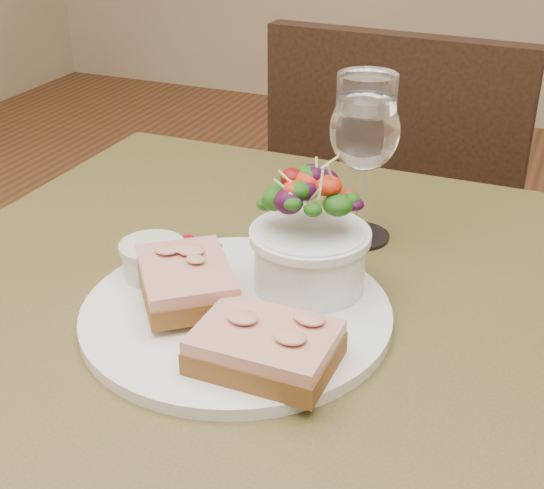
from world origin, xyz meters
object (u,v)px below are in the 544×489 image
at_px(dinner_plate, 236,313).
at_px(sandwich_back, 186,280).
at_px(wine_glass, 365,135).
at_px(salad_bowl, 310,232).
at_px(sandwich_front, 265,347).
at_px(ramekin, 153,258).
at_px(cafe_table, 273,397).
at_px(chair_far, 401,318).

xyz_separation_m(dinner_plate, sandwich_back, (-0.05, -0.01, 0.03)).
bearing_deg(wine_glass, salad_bowl, -93.37).
distance_m(sandwich_front, ramekin, 0.19).
xyz_separation_m(cafe_table, sandwich_back, (-0.08, -0.03, 0.14)).
height_order(cafe_table, sandwich_front, sandwich_front).
relative_size(dinner_plate, sandwich_front, 2.51).
bearing_deg(wine_glass, sandwich_back, -115.95).
distance_m(cafe_table, chair_far, 0.82).
distance_m(cafe_table, salad_bowl, 0.18).
xyz_separation_m(cafe_table, ramekin, (-0.13, 0.00, 0.13)).
bearing_deg(wine_glass, ramekin, -131.13).
bearing_deg(dinner_plate, salad_bowl, 53.23).
bearing_deg(chair_far, sandwich_back, 88.90).
relative_size(sandwich_front, salad_bowl, 0.92).
bearing_deg(ramekin, sandwich_back, -29.90).
xyz_separation_m(cafe_table, salad_bowl, (0.02, 0.04, 0.17)).
bearing_deg(sandwich_back, sandwich_front, 22.01).
bearing_deg(sandwich_back, cafe_table, 73.66).
bearing_deg(chair_far, cafe_table, 94.63).
xyz_separation_m(chair_far, sandwich_back, (-0.05, -0.77, 0.49)).
xyz_separation_m(dinner_plate, sandwich_front, (0.06, -0.07, 0.02)).
distance_m(chair_far, sandwich_back, 0.91).
height_order(dinner_plate, ramekin, ramekin).
relative_size(chair_far, ramekin, 14.78).
height_order(sandwich_back, ramekin, sandwich_back).
distance_m(cafe_table, wine_glass, 0.29).
relative_size(sandwich_front, wine_glass, 0.67).
height_order(cafe_table, dinner_plate, dinner_plate).
bearing_deg(chair_far, ramekin, 84.47).
bearing_deg(ramekin, cafe_table, -0.53).
distance_m(dinner_plate, sandwich_back, 0.06).
bearing_deg(ramekin, salad_bowl, 15.13).
distance_m(sandwich_back, salad_bowl, 0.13).
bearing_deg(sandwich_front, wine_glass, 90.92).
xyz_separation_m(chair_far, salad_bowl, (0.04, -0.69, 0.53)).
relative_size(chair_far, dinner_plate, 3.08).
height_order(dinner_plate, sandwich_front, sandwich_front).
relative_size(cafe_table, sandwich_back, 5.81).
bearing_deg(chair_far, dinner_plate, 92.45).
relative_size(cafe_table, ramekin, 13.14).
xyz_separation_m(sandwich_front, salad_bowl, (-0.01, 0.13, 0.04)).
distance_m(dinner_plate, salad_bowl, 0.10).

